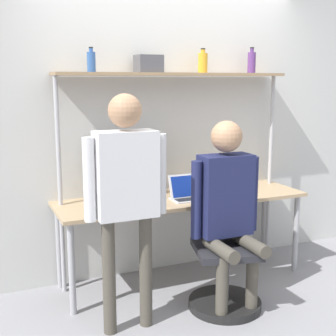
% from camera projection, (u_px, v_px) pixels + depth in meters
% --- Properties ---
extents(ground_plane, '(12.00, 12.00, 0.00)m').
position_uv_depth(ground_plane, '(199.00, 294.00, 3.84)').
color(ground_plane, gray).
extents(wall_back, '(8.00, 0.06, 2.70)m').
position_uv_depth(wall_back, '(167.00, 123.00, 4.20)').
color(wall_back, silver).
rests_on(wall_back, ground_plane).
extents(desk, '(2.16, 0.62, 0.74)m').
position_uv_depth(desk, '(183.00, 205.00, 4.02)').
color(desk, tan).
rests_on(desk, ground_plane).
extents(shelf_unit, '(2.06, 0.27, 1.79)m').
position_uv_depth(shelf_unit, '(175.00, 100.00, 4.00)').
color(shelf_unit, '#997A56').
rests_on(shelf_unit, ground_plane).
extents(monitor, '(0.59, 0.20, 0.47)m').
position_uv_depth(monitor, '(127.00, 168.00, 3.92)').
color(monitor, '#333338').
rests_on(monitor, desk).
extents(laptop, '(0.32, 0.21, 0.20)m').
position_uv_depth(laptop, '(189.00, 192.00, 3.94)').
color(laptop, silver).
rests_on(laptop, desk).
extents(cell_phone, '(0.07, 0.15, 0.01)m').
position_uv_depth(cell_phone, '(220.00, 197.00, 3.98)').
color(cell_phone, black).
rests_on(cell_phone, desk).
extents(office_chair, '(0.56, 0.56, 0.95)m').
position_uv_depth(office_chair, '(224.00, 269.00, 3.60)').
color(office_chair, black).
rests_on(office_chair, ground_plane).
extents(person_seated, '(0.56, 0.48, 1.44)m').
position_uv_depth(person_seated, '(228.00, 200.00, 3.45)').
color(person_seated, '#4C473D').
rests_on(person_seated, ground_plane).
extents(person_standing, '(0.58, 0.22, 1.65)m').
position_uv_depth(person_standing, '(126.00, 183.00, 3.11)').
color(person_standing, '#4C473D').
rests_on(person_standing, ground_plane).
extents(bottle_amber, '(0.08, 0.08, 0.21)m').
position_uv_depth(bottle_amber, '(203.00, 62.00, 4.04)').
color(bottle_amber, gold).
rests_on(bottle_amber, shelf_unit).
extents(bottle_blue, '(0.07, 0.07, 0.19)m').
position_uv_depth(bottle_blue, '(91.00, 61.00, 3.66)').
color(bottle_blue, '#335999').
rests_on(bottle_blue, shelf_unit).
extents(bottle_purple, '(0.07, 0.07, 0.23)m').
position_uv_depth(bottle_purple, '(252.00, 62.00, 4.23)').
color(bottle_purple, '#593372').
rests_on(bottle_purple, shelf_unit).
extents(storage_box, '(0.21, 0.18, 0.14)m').
position_uv_depth(storage_box, '(148.00, 64.00, 3.85)').
color(storage_box, '#4C4C51').
rests_on(storage_box, shelf_unit).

